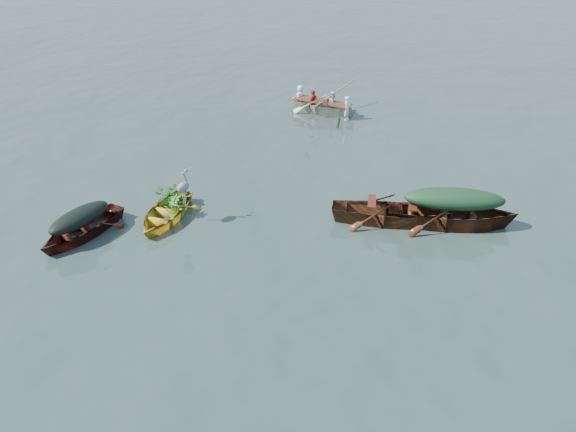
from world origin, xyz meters
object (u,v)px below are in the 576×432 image
at_px(rowed_boat, 323,113).
at_px(heron, 184,192).
at_px(yellow_dinghy, 166,220).
at_px(dark_covered_boat, 83,236).
at_px(open_wooden_boat, 390,223).
at_px(green_tarp_boat, 450,226).

height_order(rowed_boat, heron, heron).
relative_size(yellow_dinghy, dark_covered_boat, 0.90).
bearing_deg(yellow_dinghy, open_wooden_boat, 14.02).
distance_m(dark_covered_boat, rowed_boat, 11.05).
height_order(dark_covered_boat, rowed_boat, rowed_boat).
bearing_deg(rowed_boat, green_tarp_boat, -130.44).
bearing_deg(yellow_dinghy, rowed_boat, 77.22).
bearing_deg(yellow_dinghy, dark_covered_boat, -141.12).
height_order(yellow_dinghy, green_tarp_boat, green_tarp_boat).
xyz_separation_m(green_tarp_boat, open_wooden_boat, (-1.34, -0.64, 0.00)).
bearing_deg(heron, dark_covered_boat, -148.14).
distance_m(open_wooden_boat, rowed_boat, 8.51).
relative_size(dark_covered_boat, heron, 3.45).
distance_m(open_wooden_boat, heron, 5.23).
distance_m(dark_covered_boat, heron, 2.64).
bearing_deg(green_tarp_boat, rowed_boat, 23.76).
bearing_deg(dark_covered_boat, green_tarp_boat, 32.43).
distance_m(dark_covered_boat, open_wooden_boat, 7.60).
height_order(green_tarp_boat, rowed_boat, green_tarp_boat).
bearing_deg(heron, rowed_boat, 80.48).
distance_m(yellow_dinghy, heron, 1.00).
xyz_separation_m(yellow_dinghy, dark_covered_boat, (-1.17, -1.66, 0.00)).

